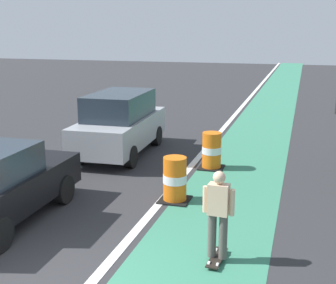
{
  "coord_description": "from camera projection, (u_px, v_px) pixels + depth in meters",
  "views": [
    {
      "loc": [
        4.03,
        -5.59,
        4.05
      ],
      "look_at": [
        0.62,
        5.79,
        1.1
      ],
      "focal_mm": 48.85,
      "sensor_mm": 36.0,
      "label": 1
    }
  ],
  "objects": [
    {
      "name": "traffic_barrel_mid",
      "position": [
        212.0,
        151.0,
        13.52
      ],
      "size": [
        0.73,
        0.73,
        1.09
      ],
      "color": "orange",
      "rests_on": "ground"
    },
    {
      "name": "bike_lane_strip",
      "position": [
        257.0,
        136.0,
        17.78
      ],
      "size": [
        2.5,
        80.0,
        0.01
      ],
      "primitive_type": "cube",
      "color": "#387F60",
      "rests_on": "ground"
    },
    {
      "name": "lane_divider_stripe",
      "position": [
        219.0,
        133.0,
        18.2
      ],
      "size": [
        0.2,
        80.0,
        0.01
      ],
      "primitive_type": "cube",
      "color": "silver",
      "rests_on": "ground"
    },
    {
      "name": "parked_suv_second",
      "position": [
        120.0,
        123.0,
        15.0
      ],
      "size": [
        2.06,
        4.67,
        2.04
      ],
      "color": "#9EA0A5",
      "rests_on": "ground"
    },
    {
      "name": "skateboarder_on_lane",
      "position": [
        218.0,
        214.0,
        7.98
      ],
      "size": [
        0.57,
        0.81,
        1.69
      ],
      "color": "black",
      "rests_on": "ground"
    },
    {
      "name": "traffic_barrel_front",
      "position": [
        175.0,
        180.0,
        10.94
      ],
      "size": [
        0.73,
        0.73,
        1.09
      ],
      "color": "orange",
      "rests_on": "ground"
    }
  ]
}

